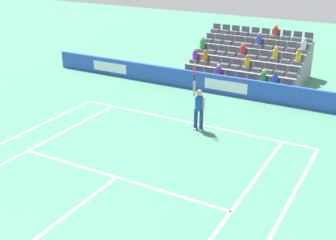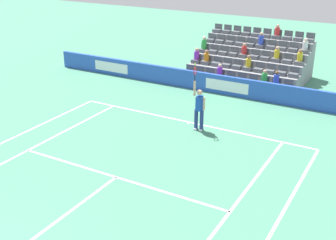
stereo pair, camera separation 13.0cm
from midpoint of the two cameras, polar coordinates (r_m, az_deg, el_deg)
name	(u,v)px [view 1 (the left image)]	position (r m, az deg, el deg)	size (l,w,h in m)	color
line_baseline	(189,122)	(19.23, 2.60, -0.29)	(10.97, 0.10, 0.01)	white
line_service	(117,177)	(15.02, -6.93, -7.40)	(8.23, 0.10, 0.01)	white
line_centre_service	(50,228)	(13.00, -15.37, -13.37)	(0.10, 6.40, 0.01)	white
line_singles_sideline_left	(19,156)	(17.26, -19.05, -4.39)	(0.10, 11.89, 0.01)	white
line_singles_sideline_right	(225,219)	(12.98, 7.15, -12.70)	(0.10, 11.89, 0.01)	white
line_doubles_sideline_right	(272,234)	(12.66, 13.07, -14.22)	(0.10, 11.89, 0.01)	white
line_centre_mark	(188,123)	(19.15, 2.47, -0.39)	(0.10, 0.20, 0.01)	white
sponsor_barrier	(226,85)	(22.69, 7.43, 4.47)	(21.80, 0.22, 0.99)	blue
tennis_player	(199,108)	(18.13, 3.80, 1.60)	(0.53, 0.39, 2.85)	navy
stadium_stand	(250,63)	(25.81, 10.48, 7.26)	(6.20, 4.75, 2.92)	gray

